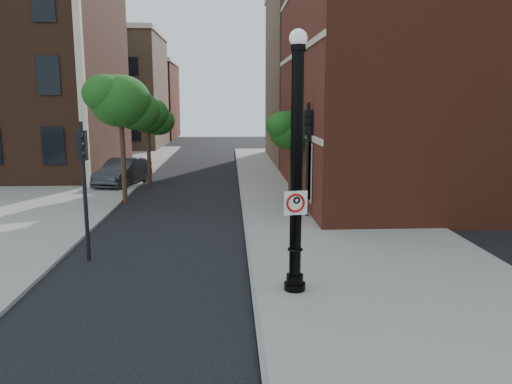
{
  "coord_description": "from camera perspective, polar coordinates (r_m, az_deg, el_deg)",
  "views": [
    {
      "loc": [
        1.47,
        -12.66,
        5.05
      ],
      "look_at": [
        2.24,
        2.0,
        2.37
      ],
      "focal_mm": 35.0,
      "sensor_mm": 36.0,
      "label": 1
    }
  ],
  "objects": [
    {
      "name": "lamppost",
      "position": [
        12.76,
        4.62,
        1.66
      ],
      "size": [
        0.57,
        0.57,
        6.78
      ],
      "color": "black",
      "rests_on": "ground"
    },
    {
      "name": "ground",
      "position": [
        13.71,
        -9.13,
        -11.41
      ],
      "size": [
        120.0,
        120.0,
        0.0
      ],
      "primitive_type": "plane",
      "color": "black",
      "rests_on": "ground"
    },
    {
      "name": "traffic_signal_left",
      "position": [
        16.47,
        -19.14,
        2.58
      ],
      "size": [
        0.3,
        0.37,
        4.44
      ],
      "rotation": [
        0.0,
        0.0,
        -0.09
      ],
      "color": "black",
      "rests_on": "ground"
    },
    {
      "name": "street_tree_b",
      "position": [
        30.22,
        -12.24,
        8.53
      ],
      "size": [
        2.97,
        2.69,
        5.36
      ],
      "color": "#362015",
      "rests_on": "ground"
    },
    {
      "name": "bg_building_tan_a",
      "position": [
        58.25,
        -16.69,
        10.83
      ],
      "size": [
        12.0,
        12.0,
        12.0
      ],
      "primitive_type": "cube",
      "color": "#8D6A4D",
      "rests_on": "ground"
    },
    {
      "name": "street_tree_c",
      "position": [
        23.97,
        4.12,
        6.9
      ],
      "size": [
        2.56,
        2.31,
        4.6
      ],
      "color": "#362015",
      "rests_on": "ground"
    },
    {
      "name": "sidewalk_right",
      "position": [
        23.64,
        8.11,
        -1.96
      ],
      "size": [
        8.0,
        60.0,
        0.12
      ],
      "primitive_type": "cube",
      "color": "gray",
      "rests_on": "ground"
    },
    {
      "name": "bg_building_tan_b",
      "position": [
        45.11,
        16.17,
        12.4
      ],
      "size": [
        22.0,
        14.0,
        14.0
      ],
      "primitive_type": "cube",
      "color": "#8D6A4D",
      "rests_on": "ground"
    },
    {
      "name": "no_parking_sign",
      "position": [
        12.7,
        4.56,
        -1.23
      ],
      "size": [
        0.62,
        0.15,
        0.62
      ],
      "rotation": [
        0.0,
        0.0,
        0.18
      ],
      "color": "white",
      "rests_on": "ground"
    },
    {
      "name": "parked_car",
      "position": [
        31.34,
        -14.96,
        2.22
      ],
      "size": [
        2.85,
        5.26,
        1.65
      ],
      "primitive_type": "imported",
      "rotation": [
        0.0,
        0.0,
        -0.23
      ],
      "color": "#2D2D32",
      "rests_on": "ground"
    },
    {
      "name": "curb_edge",
      "position": [
        23.21,
        -1.51,
        -2.06
      ],
      "size": [
        0.1,
        60.0,
        0.14
      ],
      "primitive_type": "cube",
      "color": "gray",
      "rests_on": "ground"
    },
    {
      "name": "sidewalk_left",
      "position": [
        32.78,
        -21.6,
        0.84
      ],
      "size": [
        10.0,
        50.0,
        0.12
      ],
      "primitive_type": "cube",
      "color": "gray",
      "rests_on": "ground"
    },
    {
      "name": "bg_building_red",
      "position": [
        71.94,
        -14.02,
        9.98
      ],
      "size": [
        12.0,
        12.0,
        10.0
      ],
      "primitive_type": "cube",
      "color": "maroon",
      "rests_on": "ground"
    },
    {
      "name": "brick_wall_building",
      "position": [
        30.39,
        26.12,
        11.58
      ],
      "size": [
        22.3,
        16.3,
        12.5
      ],
      "color": "maroon",
      "rests_on": "ground"
    },
    {
      "name": "utility_pole",
      "position": [
        21.35,
        4.87,
        4.36
      ],
      "size": [
        0.11,
        0.11,
        5.69
      ],
      "primitive_type": "cylinder",
      "color": "#999999",
      "rests_on": "ground"
    },
    {
      "name": "traffic_signal_right",
      "position": [
        21.49,
        5.94,
        5.8
      ],
      "size": [
        0.35,
        0.42,
        5.0
      ],
      "rotation": [
        0.0,
        0.0,
        0.12
      ],
      "color": "black",
      "rests_on": "ground"
    },
    {
      "name": "street_tree_a",
      "position": [
        25.43,
        -15.11,
        9.86
      ],
      "size": [
        3.51,
        3.17,
        6.33
      ],
      "color": "#362015",
      "rests_on": "ground"
    }
  ]
}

